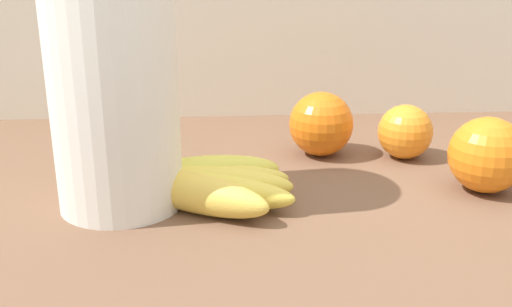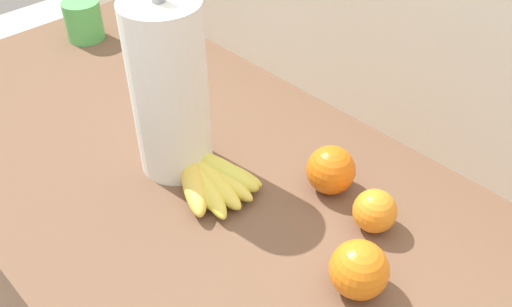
# 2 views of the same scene
# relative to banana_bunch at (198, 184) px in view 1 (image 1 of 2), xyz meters

# --- Properties ---
(wall_back) EXTENTS (2.22, 0.06, 1.30)m
(wall_back) POSITION_rel_banana_bunch_xyz_m (0.20, 0.35, -0.25)
(wall_back) COLOR silver
(wall_back) RESTS_ON ground
(banana_bunch) EXTENTS (0.19, 0.15, 0.04)m
(banana_bunch) POSITION_rel_banana_bunch_xyz_m (0.00, 0.00, 0.00)
(banana_bunch) COLOR #E6C24C
(banana_bunch) RESTS_ON counter
(orange_back_left) EXTENTS (0.07, 0.07, 0.07)m
(orange_back_left) POSITION_rel_banana_bunch_xyz_m (0.25, 0.12, 0.01)
(orange_back_left) COLOR orange
(orange_back_left) RESTS_ON counter
(orange_back_right) EXTENTS (0.08, 0.08, 0.08)m
(orange_back_right) POSITION_rel_banana_bunch_xyz_m (0.30, 0.01, 0.02)
(orange_back_right) COLOR orange
(orange_back_right) RESTS_ON counter
(orange_right) EXTENTS (0.08, 0.08, 0.08)m
(orange_right) POSITION_rel_banana_bunch_xyz_m (0.15, 0.13, 0.02)
(orange_right) COLOR orange
(orange_right) RESTS_ON counter
(paper_towel_roll) EXTENTS (0.12, 0.12, 0.32)m
(paper_towel_roll) POSITION_rel_banana_bunch_xyz_m (-0.07, -0.00, 0.13)
(paper_towel_roll) COLOR white
(paper_towel_roll) RESTS_ON counter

